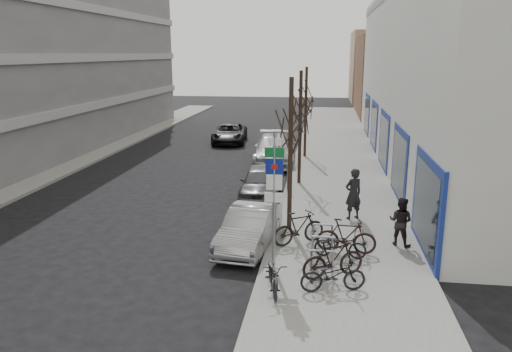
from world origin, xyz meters
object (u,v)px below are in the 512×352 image
(meter_front, at_px, (276,211))
(bike_mid_curb, at_px, (340,242))
(parked_car_front, at_px, (249,228))
(tree_far, at_px, (306,91))
(meter_back, at_px, (295,151))
(tree_near, at_px, (291,118))
(meter_mid, at_px, (288,174))
(highway_sign_pole, at_px, (274,192))
(bike_far_curb, at_px, (333,272))
(parked_car_mid, at_px, (261,182))
(bike_far_inner, at_px, (346,236))
(lane_car, at_px, (230,133))
(bike_rack, at_px, (322,246))
(tree_mid, at_px, (301,101))
(parked_car_back, at_px, (274,150))
(bike_near_right, at_px, (333,258))
(pedestrian_far, at_px, (401,221))
(bike_near_left, at_px, (273,272))
(pedestrian_near, at_px, (353,194))
(bike_mid_inner, at_px, (299,227))

(meter_front, height_order, bike_mid_curb, meter_front)
(parked_car_front, bearing_deg, tree_far, 91.84)
(meter_back, xyz_separation_m, bike_mid_curb, (2.20, -12.98, -0.28))
(tree_near, xyz_separation_m, meter_mid, (-0.45, 5.00, -3.19))
(highway_sign_pole, height_order, tree_far, tree_far)
(bike_far_curb, distance_m, parked_car_mid, 9.45)
(bike_far_inner, distance_m, lane_car, 21.28)
(highway_sign_pole, distance_m, bike_rack, 2.36)
(tree_mid, bearing_deg, parked_car_front, -98.38)
(tree_mid, relative_size, parked_car_back, 0.99)
(parked_car_mid, bearing_deg, lane_car, 105.05)
(tree_far, bearing_deg, tree_mid, -90.00)
(bike_far_curb, xyz_separation_m, lane_car, (-7.08, 22.59, -0.00))
(tree_mid, height_order, bike_near_right, tree_mid)
(highway_sign_pole, distance_m, parked_car_back, 15.06)
(pedestrian_far, bearing_deg, meter_mid, -28.78)
(bike_near_left, height_order, parked_car_back, parked_car_back)
(parked_car_mid, bearing_deg, bike_far_inner, -62.25)
(tree_mid, height_order, lane_car, tree_mid)
(pedestrian_far, bearing_deg, highway_sign_pole, 58.29)
(bike_rack, relative_size, bike_near_left, 1.31)
(bike_near_left, bearing_deg, bike_rack, 46.70)
(tree_near, bearing_deg, lane_car, 107.40)
(tree_near, height_order, bike_mid_curb, tree_near)
(bike_near_right, bearing_deg, bike_near_left, 96.40)
(bike_mid_curb, bearing_deg, meter_front, 53.21)
(tree_near, distance_m, bike_near_right, 5.41)
(tree_near, bearing_deg, highway_sign_pole, -93.26)
(tree_far, bearing_deg, meter_mid, -93.22)
(bike_rack, relative_size, parked_car_front, 0.56)
(parked_car_front, height_order, parked_car_mid, parked_car_mid)
(tree_near, height_order, bike_far_curb, tree_near)
(lane_car, bearing_deg, pedestrian_near, -69.38)
(bike_far_curb, bearing_deg, lane_car, 3.55)
(bike_rack, bearing_deg, tree_near, 112.48)
(bike_mid_curb, relative_size, parked_car_front, 0.40)
(meter_front, distance_m, pedestrian_near, 3.32)
(meter_front, relative_size, meter_mid, 1.00)
(meter_mid, height_order, parked_car_mid, parked_car_mid)
(bike_near_left, distance_m, pedestrian_near, 6.77)
(bike_rack, xyz_separation_m, bike_mid_curb, (0.55, 0.42, -0.02))
(bike_rack, height_order, bike_far_curb, bike_far_curb)
(meter_mid, bearing_deg, parked_car_mid, -142.85)
(parked_car_back, bearing_deg, tree_near, -85.96)
(meter_front, relative_size, parked_car_front, 0.31)
(tree_mid, distance_m, meter_mid, 3.55)
(bike_far_inner, height_order, parked_car_back, parked_car_back)
(tree_near, xyz_separation_m, tree_far, (0.00, 13.00, 0.00))
(bike_mid_inner, xyz_separation_m, parked_car_front, (-1.63, -0.10, -0.06))
(tree_mid, distance_m, lane_car, 13.07)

